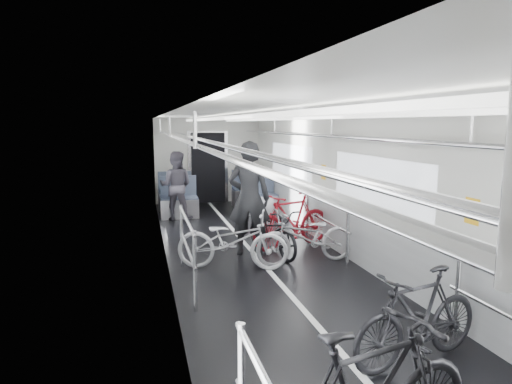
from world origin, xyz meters
TOP-DOWN VIEW (x-y plane):
  - car_shell at (0.00, 1.78)m, footprint 3.02×14.01m
  - bike_left_far at (-0.53, 0.80)m, footprint 1.84×1.15m
  - bike_right_near at (0.61, -2.42)m, footprint 1.60×0.77m
  - bike_right_mid at (0.69, 0.77)m, footprint 1.74×0.71m
  - bike_right_far at (0.78, 1.74)m, footprint 1.79×1.03m
  - bike_aisle at (0.30, 1.42)m, footprint 0.92×1.65m
  - person_standing at (-0.09, 1.52)m, footprint 0.83×0.68m
  - person_seated at (-1.08, 4.77)m, footprint 0.93×0.82m

SIDE VIEW (x-z plane):
  - bike_aisle at x=0.30m, z-range 0.00..0.82m
  - bike_right_mid at x=0.69m, z-range 0.00..0.89m
  - bike_left_far at x=-0.53m, z-range 0.00..0.91m
  - bike_right_near at x=0.61m, z-range 0.00..0.93m
  - bike_right_far at x=0.78m, z-range 0.00..1.03m
  - person_seated at x=-1.08m, z-range 0.00..1.62m
  - person_standing at x=-0.09m, z-range 0.00..1.97m
  - car_shell at x=0.00m, z-range -0.08..2.33m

